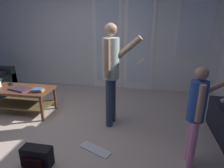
# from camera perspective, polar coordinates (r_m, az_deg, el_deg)

# --- Properties ---
(ground_plane) EXTENTS (5.79, 4.84, 0.02)m
(ground_plane) POSITION_cam_1_polar(r_m,az_deg,el_deg) (3.01, -17.38, -15.35)
(ground_plane) COLOR #B4A192
(wall_back_with_doors) EXTENTS (5.79, 0.09, 2.64)m
(wall_back_with_doors) POSITION_cam_1_polar(r_m,az_deg,el_deg) (4.72, -4.00, 14.45)
(wall_back_with_doors) COLOR silver
(wall_back_with_doors) RESTS_ON ground_plane
(coffee_table) EXTENTS (1.10, 0.55, 0.46)m
(coffee_table) POSITION_cam_1_polar(r_m,az_deg,el_deg) (3.84, -25.12, -2.94)
(coffee_table) COLOR brown
(coffee_table) RESTS_ON ground_plane
(person_adult) EXTENTS (0.61, 0.43, 1.58)m
(person_adult) POSITION_cam_1_polar(r_m,az_deg,el_deg) (2.90, -0.13, 5.01)
(person_adult) COLOR #304058
(person_adult) RESTS_ON ground_plane
(person_child) EXTENTS (0.50, 0.32, 1.18)m
(person_child) POSITION_cam_1_polar(r_m,az_deg,el_deg) (2.30, 23.91, -6.80)
(person_child) COLOR pink
(person_child) RESTS_ON ground_plane
(backpack) EXTENTS (0.35, 0.19, 0.24)m
(backpack) POSITION_cam_1_polar(r_m,az_deg,el_deg) (2.54, -21.31, -19.47)
(backpack) COLOR black
(backpack) RESTS_ON ground_plane
(loose_keyboard) EXTENTS (0.45, 0.30, 0.02)m
(loose_keyboard) POSITION_cam_1_polar(r_m,az_deg,el_deg) (2.68, -4.94, -18.71)
(loose_keyboard) COLOR white
(loose_keyboard) RESTS_ON ground_plane
(laptop_closed) EXTENTS (0.40, 0.31, 0.02)m
(laptop_closed) POSITION_cam_1_polar(r_m,az_deg,el_deg) (3.74, -25.55, -1.28)
(laptop_closed) COLOR #3A2934
(laptop_closed) RESTS_ON coffee_table
(tv_remote_black) EXTENTS (0.16, 0.15, 0.02)m
(tv_remote_black) POSITION_cam_1_polar(r_m,az_deg,el_deg) (4.10, -27.67, 0.03)
(tv_remote_black) COLOR black
(tv_remote_black) RESTS_ON coffee_table
(book_stack) EXTENTS (0.19, 0.17, 0.05)m
(book_stack) POSITION_cam_1_polar(r_m,az_deg,el_deg) (3.51, -21.02, -1.69)
(book_stack) COLOR orange
(book_stack) RESTS_ON coffee_table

